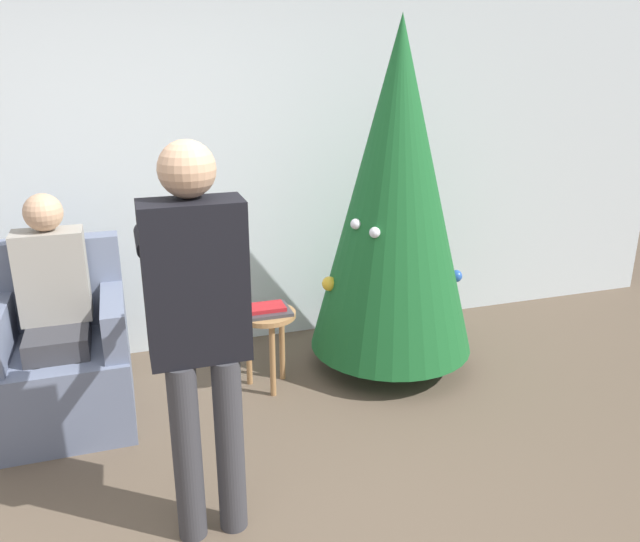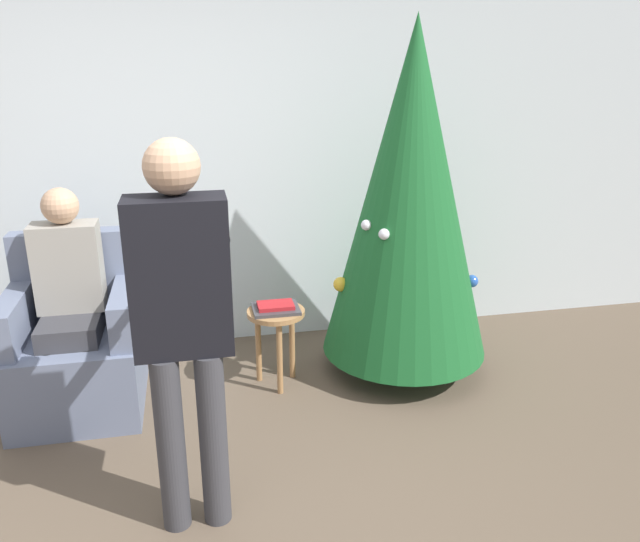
{
  "view_description": "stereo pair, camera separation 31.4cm",
  "coord_description": "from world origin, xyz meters",
  "px_view_note": "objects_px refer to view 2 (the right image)",
  "views": [
    {
      "loc": [
        -0.27,
        -1.93,
        1.95
      ],
      "look_at": [
        0.65,
        0.9,
        0.93
      ],
      "focal_mm": 35.0,
      "sensor_mm": 36.0,
      "label": 1
    },
    {
      "loc": [
        0.03,
        -2.01,
        1.95
      ],
      "look_at": [
        0.65,
        0.9,
        0.93
      ],
      "focal_mm": 35.0,
      "sensor_mm": 36.0,
      "label": 2
    }
  ],
  "objects_px": {
    "person_seated": "(69,292)",
    "christmas_tree": "(410,194)",
    "side_stool": "(276,325)",
    "armchair": "(78,348)",
    "person_standing": "(182,309)"
  },
  "relations": [
    {
      "from": "person_seated",
      "to": "christmas_tree",
      "type": "bearing_deg",
      "value": 1.25
    },
    {
      "from": "person_standing",
      "to": "armchair",
      "type": "bearing_deg",
      "value": 119.89
    },
    {
      "from": "christmas_tree",
      "to": "armchair",
      "type": "distance_m",
      "value": 2.15
    },
    {
      "from": "armchair",
      "to": "person_standing",
      "type": "distance_m",
      "value": 1.43
    },
    {
      "from": "person_seated",
      "to": "side_stool",
      "type": "xyz_separation_m",
      "value": [
        1.16,
        0.02,
        -0.31
      ]
    },
    {
      "from": "christmas_tree",
      "to": "armchair",
      "type": "height_order",
      "value": "christmas_tree"
    },
    {
      "from": "person_seated",
      "to": "person_standing",
      "type": "xyz_separation_m",
      "value": [
        0.64,
        -1.08,
        0.28
      ]
    },
    {
      "from": "christmas_tree",
      "to": "side_stool",
      "type": "relative_size",
      "value": 4.42
    },
    {
      "from": "christmas_tree",
      "to": "side_stool",
      "type": "height_order",
      "value": "christmas_tree"
    },
    {
      "from": "side_stool",
      "to": "person_seated",
      "type": "bearing_deg",
      "value": -179.21
    },
    {
      "from": "christmas_tree",
      "to": "armchair",
      "type": "xyz_separation_m",
      "value": [
        -1.99,
        -0.02,
        -0.82
      ]
    },
    {
      "from": "person_standing",
      "to": "christmas_tree",
      "type": "bearing_deg",
      "value": 39.69
    },
    {
      "from": "side_stool",
      "to": "christmas_tree",
      "type": "bearing_deg",
      "value": 1.9
    },
    {
      "from": "armchair",
      "to": "person_standing",
      "type": "xyz_separation_m",
      "value": [
        0.64,
        -1.11,
        0.64
      ]
    },
    {
      "from": "christmas_tree",
      "to": "person_seated",
      "type": "relative_size",
      "value": 1.71
    }
  ]
}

